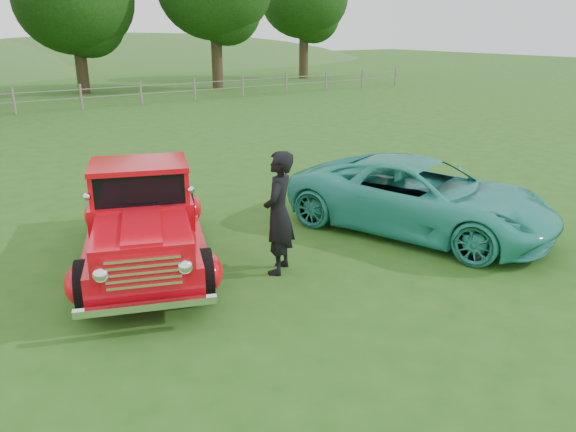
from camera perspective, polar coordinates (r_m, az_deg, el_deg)
ground at (r=8.58m, az=-1.17°, el=-7.82°), size 140.00×140.00×0.00m
fence_line at (r=28.93m, az=-26.10°, el=10.44°), size 48.00×0.12×1.20m
tree_near_east at (r=36.64m, az=-20.91°, el=19.78°), size 6.80×6.80×8.33m
red_pickup at (r=9.61m, az=-14.50°, el=-0.32°), size 3.41×5.28×1.78m
teal_sedan at (r=11.15m, az=13.31°, el=1.94°), size 3.94×5.60×1.42m
man at (r=8.95m, az=-0.96°, el=0.31°), size 0.87×0.85×2.01m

